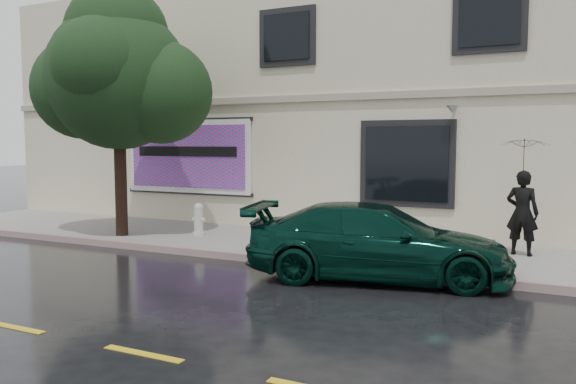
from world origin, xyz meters
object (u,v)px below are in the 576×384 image
at_px(fire_hydrant, 199,220).
at_px(street_tree, 118,79).
at_px(car, 377,241).
at_px(pedestrian, 522,213).

bearing_deg(fire_hydrant, street_tree, -170.47).
bearing_deg(car, pedestrian, -53.23).
relative_size(car, pedestrian, 2.68).
distance_m(street_tree, fire_hydrant, 3.95).
bearing_deg(street_tree, fire_hydrant, 24.59).
xyz_separation_m(pedestrian, fire_hydrant, (-7.37, -0.84, -0.48)).
bearing_deg(pedestrian, street_tree, 19.96).
relative_size(street_tree, fire_hydrant, 6.85).
bearing_deg(car, fire_hydrant, 58.05).
xyz_separation_m(car, street_tree, (-6.85, 1.00, 3.31)).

